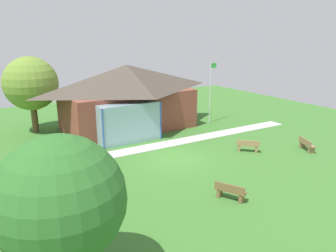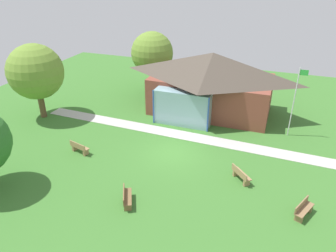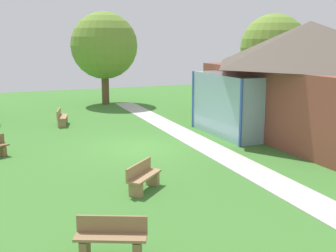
% 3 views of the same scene
% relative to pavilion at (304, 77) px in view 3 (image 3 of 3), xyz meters
% --- Properties ---
extents(ground_plane, '(44.00, 44.00, 0.00)m').
position_rel_pavilion_xyz_m(ground_plane, '(-0.56, -7.72, -2.73)').
color(ground_plane, '#3D752D').
extents(pavilion, '(11.08, 7.30, 5.25)m').
position_rel_pavilion_xyz_m(pavilion, '(0.00, 0.00, 0.00)').
color(pavilion, brown).
rests_on(pavilion, ground_plane).
extents(footpath, '(24.84, 2.08, 0.03)m').
position_rel_pavilion_xyz_m(footpath, '(-0.56, -5.09, -2.71)').
color(footpath, '#BCB7B2').
rests_on(footpath, ground_plane).
extents(bench_mid_right, '(1.35, 1.39, 0.84)m').
position_rel_pavilion_xyz_m(bench_mid_right, '(4.28, -9.34, -2.33)').
color(bench_mid_right, '#9E7A51').
rests_on(bench_mid_right, ground_plane).
extents(bench_mid_left, '(1.56, 0.80, 0.84)m').
position_rel_pavilion_xyz_m(bench_mid_left, '(-6.75, -9.99, -2.33)').
color(bench_mid_left, '#9E7A51').
rests_on(bench_mid_left, ground_plane).
extents(bench_lawn_far_right, '(1.03, 1.55, 0.84)m').
position_rel_pavilion_xyz_m(bench_lawn_far_right, '(7.81, -11.28, -2.33)').
color(bench_lawn_far_right, olive).
rests_on(bench_lawn_far_right, ground_plane).
extents(tree_west_hedge, '(4.50, 4.50, 6.25)m').
position_rel_pavilion_xyz_m(tree_west_hedge, '(-13.09, -5.98, 1.25)').
color(tree_west_hedge, brown).
rests_on(tree_west_hedge, ground_plane).
extents(tree_behind_pavilion_left, '(4.16, 4.16, 5.99)m').
position_rel_pavilion_xyz_m(tree_behind_pavilion_left, '(-6.71, 3.19, 1.16)').
color(tree_behind_pavilion_left, brown).
rests_on(tree_behind_pavilion_left, ground_plane).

